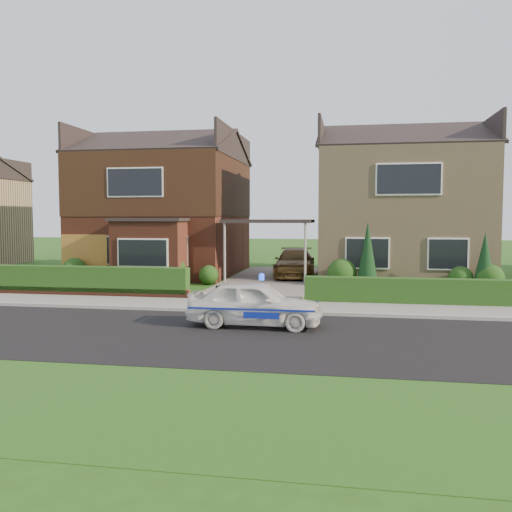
# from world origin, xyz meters

# --- Properties ---
(ground) EXTENTS (120.00, 120.00, 0.00)m
(ground) POSITION_xyz_m (0.00, 0.00, 0.00)
(ground) COLOR #264A13
(ground) RESTS_ON ground
(road) EXTENTS (60.00, 6.00, 0.02)m
(road) POSITION_xyz_m (0.00, 0.00, 0.00)
(road) COLOR black
(road) RESTS_ON ground
(kerb) EXTENTS (60.00, 0.16, 0.12)m
(kerb) POSITION_xyz_m (0.00, 3.05, 0.06)
(kerb) COLOR #9E9993
(kerb) RESTS_ON ground
(sidewalk) EXTENTS (60.00, 2.00, 0.10)m
(sidewalk) POSITION_xyz_m (0.00, 4.10, 0.05)
(sidewalk) COLOR slate
(sidewalk) RESTS_ON ground
(grass_verge) EXTENTS (60.00, 4.00, 0.01)m
(grass_verge) POSITION_xyz_m (0.00, -5.00, 0.00)
(grass_verge) COLOR #264A13
(grass_verge) RESTS_ON ground
(driveway) EXTENTS (3.80, 12.00, 0.12)m
(driveway) POSITION_xyz_m (0.00, 11.00, 0.06)
(driveway) COLOR #666059
(driveway) RESTS_ON ground
(house_left) EXTENTS (7.50, 9.53, 7.25)m
(house_left) POSITION_xyz_m (-5.78, 13.90, 3.81)
(house_left) COLOR brown
(house_left) RESTS_ON ground
(house_right) EXTENTS (7.50, 8.06, 7.25)m
(house_right) POSITION_xyz_m (5.80, 13.99, 3.66)
(house_right) COLOR tan
(house_right) RESTS_ON ground
(carport_link) EXTENTS (3.80, 3.00, 2.77)m
(carport_link) POSITION_xyz_m (0.00, 10.95, 2.66)
(carport_link) COLOR black
(carport_link) RESTS_ON ground
(garage_door) EXTENTS (2.20, 0.10, 2.10)m
(garage_door) POSITION_xyz_m (-8.25, 9.96, 1.05)
(garage_door) COLOR brown
(garage_door) RESTS_ON ground
(dwarf_wall) EXTENTS (7.70, 0.25, 0.36)m
(dwarf_wall) POSITION_xyz_m (-5.80, 5.30, 0.18)
(dwarf_wall) COLOR brown
(dwarf_wall) RESTS_ON ground
(hedge_left) EXTENTS (7.50, 0.55, 0.90)m
(hedge_left) POSITION_xyz_m (-5.80, 5.45, 0.00)
(hedge_left) COLOR #143511
(hedge_left) RESTS_ON ground
(hedge_right) EXTENTS (7.50, 0.55, 0.80)m
(hedge_right) POSITION_xyz_m (5.80, 5.35, 0.00)
(hedge_right) COLOR #143511
(hedge_right) RESTS_ON ground
(shrub_left_far) EXTENTS (1.08, 1.08, 1.08)m
(shrub_left_far) POSITION_xyz_m (-8.50, 9.50, 0.54)
(shrub_left_far) COLOR #143511
(shrub_left_far) RESTS_ON ground
(shrub_left_mid) EXTENTS (1.32, 1.32, 1.32)m
(shrub_left_mid) POSITION_xyz_m (-4.00, 9.30, 0.66)
(shrub_left_mid) COLOR #143511
(shrub_left_mid) RESTS_ON ground
(shrub_left_near) EXTENTS (0.84, 0.84, 0.84)m
(shrub_left_near) POSITION_xyz_m (-2.40, 9.60, 0.42)
(shrub_left_near) COLOR #143511
(shrub_left_near) RESTS_ON ground
(shrub_right_near) EXTENTS (1.20, 1.20, 1.20)m
(shrub_right_near) POSITION_xyz_m (3.20, 9.40, 0.60)
(shrub_right_near) COLOR #143511
(shrub_right_near) RESTS_ON ground
(shrub_right_mid) EXTENTS (0.96, 0.96, 0.96)m
(shrub_right_mid) POSITION_xyz_m (7.80, 9.50, 0.48)
(shrub_right_mid) COLOR #143511
(shrub_right_mid) RESTS_ON ground
(shrub_right_far) EXTENTS (1.08, 1.08, 1.08)m
(shrub_right_far) POSITION_xyz_m (8.80, 9.20, 0.54)
(shrub_right_far) COLOR #143511
(shrub_right_far) RESTS_ON ground
(conifer_a) EXTENTS (0.90, 0.90, 2.60)m
(conifer_a) POSITION_xyz_m (4.20, 9.20, 1.30)
(conifer_a) COLOR black
(conifer_a) RESTS_ON ground
(conifer_b) EXTENTS (0.90, 0.90, 2.20)m
(conifer_b) POSITION_xyz_m (8.60, 9.20, 1.10)
(conifer_b) COLOR black
(conifer_b) RESTS_ON ground
(police_car) EXTENTS (3.23, 3.54, 1.36)m
(police_car) POSITION_xyz_m (1.08, 1.20, 0.60)
(police_car) COLOR silver
(police_car) RESTS_ON ground
(driveway_car) EXTENTS (2.06, 4.52, 1.28)m
(driveway_car) POSITION_xyz_m (1.00, 12.35, 0.76)
(driveway_car) COLOR brown
(driveway_car) RESTS_ON driveway
(potted_plant_a) EXTENTS (0.47, 0.40, 0.75)m
(potted_plant_a) POSITION_xyz_m (-3.94, 7.71, 0.38)
(potted_plant_a) COLOR gray
(potted_plant_a) RESTS_ON ground
(potted_plant_b) EXTENTS (0.48, 0.48, 0.68)m
(potted_plant_b) POSITION_xyz_m (-3.80, 6.58, 0.34)
(potted_plant_b) COLOR gray
(potted_plant_b) RESTS_ON ground
(potted_plant_c) EXTENTS (0.43, 0.43, 0.72)m
(potted_plant_c) POSITION_xyz_m (-5.73, 8.64, 0.36)
(potted_plant_c) COLOR gray
(potted_plant_c) RESTS_ON ground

